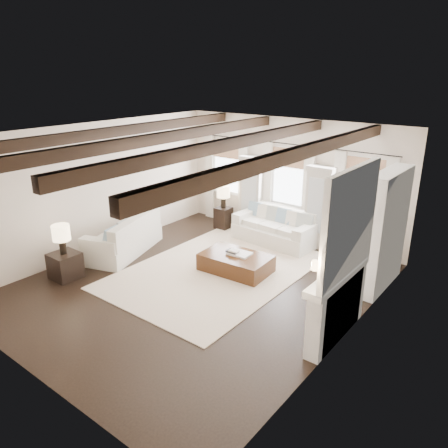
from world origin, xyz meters
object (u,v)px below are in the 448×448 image
Objects in this scene: sofa_left at (126,238)px; side_table_back at (223,218)px; sofa_back at (276,228)px; side_table_front at (65,266)px; ottoman at (236,263)px.

side_table_back is (0.84, 2.90, -0.07)m from sofa_left.
side_table_front is (-2.54, -4.66, -0.09)m from sofa_back.
ottoman is 2.49× the size of side_table_back.
side_table_back is (-1.99, 2.09, 0.11)m from ottoman.
side_table_front is (-2.77, -2.56, 0.09)m from ottoman.
side_table_front is at bearing -140.79° from ottoman.
sofa_left is (-2.60, -2.90, 0.00)m from sofa_back.
sofa_left is at bearing -131.88° from sofa_back.
sofa_left is at bearing -106.21° from side_table_back.
side_table_front reaches higher than ottoman.
side_table_back reaches higher than ottoman.
side_table_back is at bearing 80.46° from side_table_front.
sofa_left is at bearing 91.97° from side_table_front.
ottoman is at bearing 15.91° from sofa_left.
sofa_left reaches higher than sofa_back.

